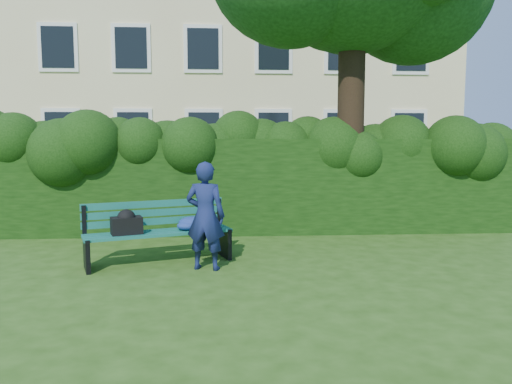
{
  "coord_description": "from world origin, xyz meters",
  "views": [
    {
      "loc": [
        -0.51,
        -7.38,
        1.83
      ],
      "look_at": [
        0.0,
        0.6,
        0.95
      ],
      "focal_mm": 35.0,
      "sensor_mm": 36.0,
      "label": 1
    }
  ],
  "objects": [
    {
      "name": "hedge",
      "position": [
        0.0,
        2.2,
        0.9
      ],
      "size": [
        10.0,
        1.0,
        1.8
      ],
      "color": "black",
      "rests_on": "ground"
    },
    {
      "name": "man_reading",
      "position": [
        -0.77,
        -0.56,
        0.75
      ],
      "size": [
        0.62,
        0.49,
        1.5
      ],
      "primitive_type": "imported",
      "rotation": [
        0.0,
        0.0,
        2.88
      ],
      "color": "#172050",
      "rests_on": "ground"
    },
    {
      "name": "apartment_building",
      "position": [
        -0.0,
        13.99,
        6.0
      ],
      "size": [
        16.0,
        8.08,
        12.0
      ],
      "color": "beige",
      "rests_on": "ground"
    },
    {
      "name": "park_bench",
      "position": [
        -1.44,
        -0.14,
        0.5
      ],
      "size": [
        2.17,
        1.22,
        0.89
      ],
      "rotation": [
        0.0,
        0.0,
        0.34
      ],
      "color": "#115650",
      "rests_on": "ground"
    },
    {
      "name": "ground",
      "position": [
        0.0,
        0.0,
        0.0
      ],
      "size": [
        80.0,
        80.0,
        0.0
      ],
      "primitive_type": "plane",
      "color": "#274A12",
      "rests_on": "ground"
    }
  ]
}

